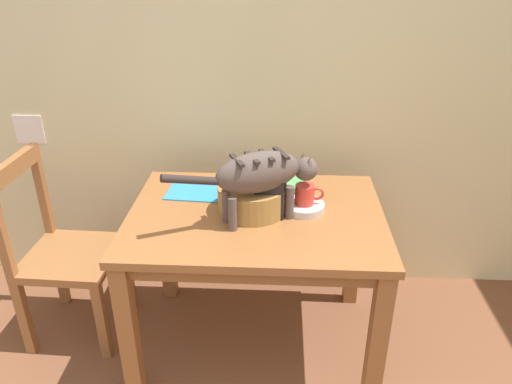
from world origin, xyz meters
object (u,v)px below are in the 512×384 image
saucer_bowl (304,207)px  magazine (196,190)px  dining_table (256,232)px  wooden_chair_near (63,252)px  cat (262,174)px  wicker_basket (252,198)px  coffee_mug (305,194)px  toaster (269,192)px  book_stack (288,186)px

saucer_bowl → magazine: (-0.50, 0.17, -0.01)m
saucer_bowl → dining_table: bearing=-170.5°
dining_table → wooden_chair_near: size_ratio=1.19×
dining_table → cat: size_ratio=1.81×
cat → wicker_basket: bearing=-173.3°
cat → coffee_mug: bearing=89.5°
magazine → wooden_chair_near: wooden_chair_near is taller
wicker_basket → cat: bearing=-57.7°
coffee_mug → toaster: size_ratio=0.62×
book_stack → wicker_basket: 0.27m
coffee_mug → saucer_bowl: bearing=180.0°
saucer_bowl → toaster: 0.17m
cat → wicker_basket: (-0.04, 0.07, -0.15)m
magazine → book_stack: (0.43, 0.03, 0.01)m
cat → book_stack: size_ratio=3.58×
toaster → wooden_chair_near: size_ratio=0.22×
wicker_basket → toaster: toaster is taller
saucer_bowl → book_stack: 0.21m
saucer_bowl → wicker_basket: wicker_basket is taller
saucer_bowl → wicker_basket: 0.23m
magazine → toaster: size_ratio=1.25×
coffee_mug → magazine: (-0.51, 0.17, -0.07)m
dining_table → coffee_mug: size_ratio=8.82×
saucer_bowl → toaster: bearing=179.6°
wooden_chair_near → book_stack: bearing=100.6°
dining_table → wooden_chair_near: bearing=175.8°
coffee_mug → wooden_chair_near: bearing=178.3°
wicker_basket → coffee_mug: bearing=3.9°
coffee_mug → wicker_basket: same height
cat → wooden_chair_near: size_ratio=0.66×
coffee_mug → book_stack: bearing=110.2°
toaster → cat: bearing=-108.0°
saucer_bowl → book_stack: size_ratio=1.05×
wicker_basket → toaster: bearing=12.8°
magazine → coffee_mug: bearing=-14.4°
coffee_mug → magazine: bearing=161.5°
cat → coffee_mug: cat is taller
dining_table → wooden_chair_near: wooden_chair_near is taller
cat → wicker_basket: size_ratio=2.05×
dining_table → coffee_mug: bearing=9.4°
cat → magazine: (-0.32, 0.26, -0.20)m
magazine → book_stack: book_stack is taller
magazine → wicker_basket: bearing=-29.4°
wooden_chair_near → toaster: bearing=90.0°
dining_table → book_stack: 0.29m
magazine → toaster: toaster is taller
saucer_bowl → coffee_mug: size_ratio=1.43×
wicker_basket → wooden_chair_near: wooden_chair_near is taller
toaster → wooden_chair_near: wooden_chair_near is taller
coffee_mug → wicker_basket: (-0.23, -0.02, -0.01)m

